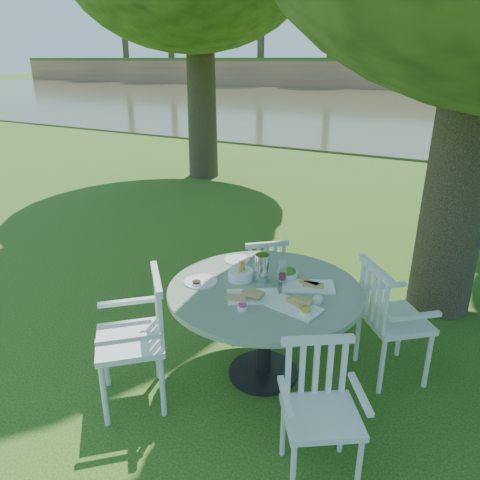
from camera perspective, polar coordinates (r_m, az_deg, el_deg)
name	(u,v)px	position (r m, az deg, el deg)	size (l,w,h in m)	color
ground	(230,330)	(4.54, -1.26, -10.86)	(140.00, 140.00, 0.00)	#1C3F0D
table	(265,304)	(3.63, 3.01, -7.83)	(1.48, 1.48, 0.79)	black
chair_ne	(385,313)	(3.84, 17.23, -8.50)	(0.67, 0.67, 0.97)	silver
chair_nw	(264,271)	(4.56, 2.93, -3.84)	(0.57, 0.57, 0.82)	silver
chair_sw	(143,330)	(3.49, -11.74, -10.69)	(0.70, 0.70, 1.01)	silver
chair_se	(319,398)	(3.00, 9.56, -18.46)	(0.59, 0.59, 0.87)	silver
tableware	(262,279)	(3.61, 2.72, -4.77)	(1.13, 0.87, 0.22)	white
river	(466,111)	(26.49, 25.83, 14.00)	(100.00, 28.00, 0.12)	#3A3D24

